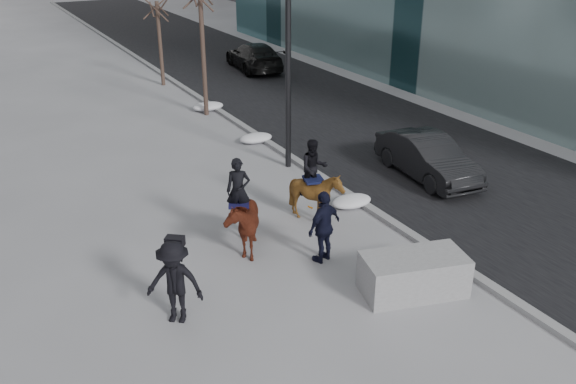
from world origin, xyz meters
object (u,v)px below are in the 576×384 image
mounted_right (316,190)px  planter (413,274)px  car_near (427,157)px  mounted_left (241,217)px

mounted_right → planter: bearing=-88.8°
car_near → mounted_right: (-4.57, -0.94, 0.23)m
car_near → mounted_left: size_ratio=1.76×
car_near → mounted_right: bearing=-162.7°
planter → car_near: size_ratio=0.54×
mounted_left → mounted_right: (2.34, 0.48, 0.04)m
car_near → mounted_left: 7.06m
planter → mounted_right: mounted_right is taller
mounted_left → car_near: bearing=11.6°
car_near → mounted_right: size_ratio=1.81×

